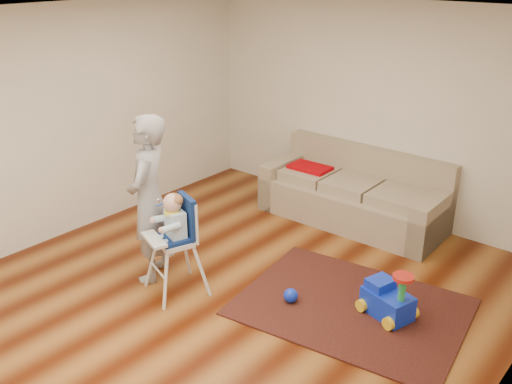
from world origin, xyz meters
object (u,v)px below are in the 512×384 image
Objects in this scene: sofa at (353,188)px; ride_on_toy at (389,291)px; high_chair at (175,245)px; toy_ball at (291,295)px; side_table at (290,185)px; adult at (149,199)px.

sofa reaches higher than ride_on_toy.
sofa is at bearing 99.29° from high_chair.
toy_ball is (-0.82, -0.41, -0.18)m from ride_on_toy.
sofa is 4.67× the size of ride_on_toy.
sofa reaches higher than side_table.
ride_on_toy reaches higher than toy_ball.
sofa is at bearing 146.13° from ride_on_toy.
high_chair is at bearing -101.90° from sofa.
side_table is 3.93× the size of toy_ball.
side_table is 0.32× the size of adult.
high_chair is (-1.02, -0.55, 0.43)m from toy_ball.
sofa is 2.12m from toy_ball.
high_chair reaches higher than sofa.
adult reaches higher than high_chair.
side_table is at bearing 120.16° from high_chair.
adult is at bearing -167.56° from high_chair.
high_chair is 0.56m from adult.
ride_on_toy is 3.53× the size of toy_ball.
adult reaches higher than toy_ball.
adult is (-0.90, -2.52, 0.43)m from sofa.
adult is (-1.44, -0.50, 0.79)m from toy_ball.
sofa is 2.62m from high_chair.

